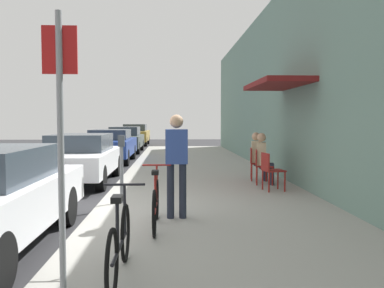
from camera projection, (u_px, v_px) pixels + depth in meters
The scene contains 17 objects.
ground_plane at pixel (94, 215), 7.46m from camera, with size 60.00×60.00×0.00m, color #2D2D30.
sidewalk_slab at pixel (207, 192), 9.57m from camera, with size 4.50×32.00×0.12m, color #9E9B93.
building_facade at pixel (310, 78), 9.54m from camera, with size 1.40×32.00×5.42m.
parked_car_1 at pixel (80, 157), 11.30m from camera, with size 1.80×4.40×1.35m.
parked_car_2 at pixel (110, 145), 16.82m from camera, with size 1.80×4.40×1.35m.
parked_car_3 at pixel (125, 139), 22.17m from camera, with size 1.80×4.40×1.38m.
parked_car_4 at pixel (135, 134), 28.45m from camera, with size 1.80×4.40×1.47m.
parking_meter at pixel (122, 164), 7.93m from camera, with size 0.12×0.10×1.32m.
street_sign at pixel (61, 130), 3.76m from camera, with size 0.32×0.06×2.60m.
bicycle_0 at pixel (120, 244), 4.12m from camera, with size 0.46×1.71×0.90m.
bicycle_1 at pixel (156, 204), 6.12m from camera, with size 0.46×1.71×0.90m.
cafe_chair_0 at pixel (270, 169), 9.31m from camera, with size 0.50×0.50×0.87m.
cafe_chair_1 at pixel (261, 164), 10.26m from camera, with size 0.51×0.51×0.87m.
seated_patron_1 at pixel (264, 157), 10.24m from camera, with size 0.48×0.42×1.29m.
cafe_chair_2 at pixel (256, 162), 10.94m from camera, with size 0.50×0.50×0.87m.
seated_patron_2 at pixel (258, 155), 10.92m from camera, with size 0.47×0.41×1.29m.
pedestrian_standing at pixel (177, 158), 6.67m from camera, with size 0.36×0.22×1.70m.
Camera 1 is at (1.42, -7.46, 1.72)m, focal length 38.29 mm.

